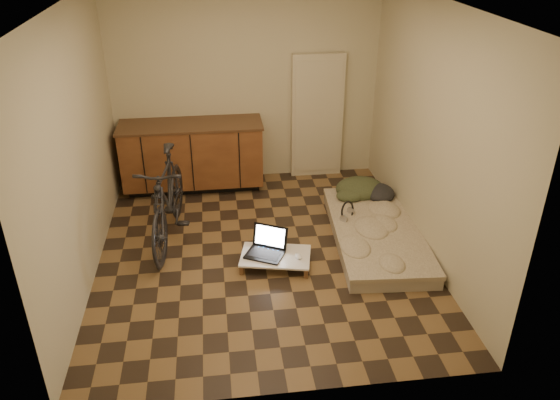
{
  "coord_description": "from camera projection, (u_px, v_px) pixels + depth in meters",
  "views": [
    {
      "loc": [
        -0.45,
        -5.01,
        3.3
      ],
      "look_at": [
        0.21,
        0.15,
        0.55
      ],
      "focal_mm": 35.0,
      "sensor_mm": 36.0,
      "label": 1
    }
  ],
  "objects": [
    {
      "name": "cabinets",
      "position": [
        193.0,
        156.0,
        7.17
      ],
      "size": [
        1.84,
        0.62,
        0.91
      ],
      "color": "black",
      "rests_on": "ground"
    },
    {
      "name": "laptop",
      "position": [
        266.0,
        248.0,
        5.73
      ],
      "size": [
        0.49,
        0.47,
        0.26
      ],
      "rotation": [
        0.0,
        0.0,
        -0.47
      ],
      "color": "black",
      "rests_on": "lap_desk"
    },
    {
      "name": "bicycle",
      "position": [
        167.0,
        194.0,
        5.96
      ],
      "size": [
        0.73,
        1.81,
        1.14
      ],
      "primitive_type": "imported",
      "rotation": [
        0.0,
        0.0,
        -0.12
      ],
      "color": "black",
      "rests_on": "ground"
    },
    {
      "name": "appliance_panel",
      "position": [
        317.0,
        116.0,
        7.4
      ],
      "size": [
        0.7,
        0.1,
        1.7
      ],
      "primitive_type": "cube",
      "color": "beige",
      "rests_on": "ground"
    },
    {
      "name": "mouse",
      "position": [
        298.0,
        256.0,
        5.66
      ],
      "size": [
        0.08,
        0.12,
        0.04
      ],
      "primitive_type": "ellipsoid",
      "rotation": [
        0.0,
        0.0,
        0.16
      ],
      "color": "white",
      "rests_on": "lap_desk"
    },
    {
      "name": "futon",
      "position": [
        376.0,
        233.0,
        6.17
      ],
      "size": [
        1.09,
        2.04,
        0.17
      ],
      "rotation": [
        0.0,
        0.0,
        -0.07
      ],
      "color": "tan",
      "rests_on": "ground"
    },
    {
      "name": "clothing_pile",
      "position": [
        365.0,
        184.0,
        6.8
      ],
      "size": [
        0.68,
        0.58,
        0.26
      ],
      "primitive_type": null,
      "rotation": [
        0.0,
        0.0,
        -0.07
      ],
      "color": "#333C23",
      "rests_on": "futon"
    },
    {
      "name": "room_shell",
      "position": [
        261.0,
        141.0,
        5.38
      ],
      "size": [
        3.5,
        4.0,
        2.6
      ],
      "color": "brown",
      "rests_on": "ground"
    },
    {
      "name": "lap_desk",
      "position": [
        276.0,
        256.0,
        5.72
      ],
      "size": [
        0.8,
        0.61,
        0.12
      ],
      "rotation": [
        0.0,
        0.0,
        -0.22
      ],
      "color": "brown",
      "rests_on": "ground"
    },
    {
      "name": "headphones",
      "position": [
        348.0,
        210.0,
        6.28
      ],
      "size": [
        0.36,
        0.36,
        0.18
      ],
      "primitive_type": null,
      "rotation": [
        0.0,
        0.0,
        0.74
      ],
      "color": "black",
      "rests_on": "futon"
    }
  ]
}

